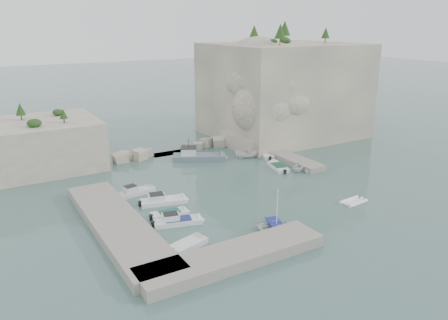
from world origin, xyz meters
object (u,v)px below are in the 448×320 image
motorboat_e (188,247)px  motorboat_d (178,224)px  motorboat_c (170,216)px  inflatable_dinghy (353,203)px  rowboat (276,229)px  tender_east_c (266,156)px  motorboat_a (136,194)px  motorboat_b (164,203)px  tender_east_b (278,169)px  tender_east_a (299,171)px  work_boat (199,160)px  tender_east_d (248,158)px

motorboat_e → motorboat_d: bearing=58.4°
motorboat_d → motorboat_e: motorboat_d is taller
motorboat_c → inflatable_dinghy: bearing=-16.9°
rowboat → tender_east_c: bearing=-16.4°
motorboat_a → motorboat_c: 8.25m
motorboat_d → rowboat: motorboat_d is taller
motorboat_a → motorboat_c: bearing=-92.6°
motorboat_b → inflatable_dinghy: bearing=-17.6°
motorboat_b → motorboat_a: bearing=125.5°
tender_east_b → tender_east_a: bearing=-126.5°
motorboat_d → inflatable_dinghy: size_ratio=1.65×
work_boat → tender_east_a: bearing=-22.8°
inflatable_dinghy → tender_east_d: 21.72m
motorboat_a → tender_east_a: 23.73m
motorboat_a → motorboat_c: size_ratio=1.18×
motorboat_b → rowboat: motorboat_b is taller
rowboat → motorboat_b: bearing=48.4°
motorboat_c → inflatable_dinghy: (20.43, -7.80, 0.00)m
motorboat_a → tender_east_b: bearing=-12.4°
tender_east_c → tender_east_d: (-3.02, 0.76, 0.00)m
rowboat → work_boat: bearing=7.8°
motorboat_a → tender_east_c: bearing=2.5°
motorboat_d → tender_east_a: tender_east_a is taller
motorboat_d → tender_east_c: size_ratio=1.15×
tender_east_c → motorboat_a: bearing=123.2°
rowboat → tender_east_b: rowboat is taller
inflatable_dinghy → tender_east_d: bearing=87.0°
motorboat_a → rowboat: bearing=-70.3°
tender_east_d → motorboat_e: bearing=149.4°
motorboat_e → tender_east_d: bearing=28.3°
work_boat → tender_east_d: bearing=5.5°
tender_east_c → tender_east_d: tender_east_d is taller
motorboat_a → motorboat_c: (0.96, -8.19, 0.00)m
tender_east_c → motorboat_d: bearing=145.4°
tender_east_c → work_boat: 10.93m
motorboat_a → tender_east_c: (23.77, 4.96, 0.00)m
motorboat_e → rowboat: bearing=-24.1°
tender_east_b → tender_east_c: 6.53m
motorboat_b → motorboat_c: 3.85m
motorboat_a → rowboat: size_ratio=1.29×
motorboat_b → motorboat_e: size_ratio=1.38×
motorboat_b → tender_east_d: tender_east_d is taller
motorboat_d → work_boat: bearing=72.0°
motorboat_a → work_boat: work_boat is taller
motorboat_e → inflatable_dinghy: bearing=-18.1°
motorboat_d → tender_east_a: size_ratio=1.69×
rowboat → tender_east_a: 19.36m
tender_east_d → tender_east_c: bearing=-89.9°
motorboat_b → rowboat: 14.39m
motorboat_c → inflatable_dinghy: motorboat_c is taller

